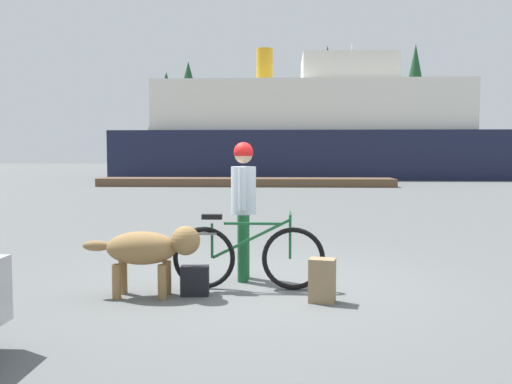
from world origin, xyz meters
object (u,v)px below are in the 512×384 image
object	(u,v)px
bicycle	(247,256)
handbag_pannier	(195,281)
dog	(149,249)
sailboat_moored	(351,170)
ferry_boat	(311,133)
person_cyclist	(243,197)
backpack	(322,280)

from	to	relation	value
bicycle	handbag_pannier	xyz separation A→B (m)	(-0.59, -0.30, -0.24)
dog	sailboat_moored	size ratio (longest dim) A/B	0.15
ferry_boat	handbag_pannier	bearing A→B (deg)	-95.33
person_cyclist	sailboat_moored	size ratio (longest dim) A/B	0.20
dog	backpack	size ratio (longest dim) A/B	2.80
backpack	ferry_boat	xyz separation A→B (m)	(1.42, 31.02, 2.80)
handbag_pannier	sailboat_moored	bearing A→B (deg)	79.71
handbag_pannier	ferry_boat	distance (m)	31.08
person_cyclist	sailboat_moored	world-z (taller)	sailboat_moored
dog	ferry_boat	distance (m)	31.18
dog	handbag_pannier	world-z (taller)	dog
handbag_pannier	sailboat_moored	size ratio (longest dim) A/B	0.04
person_cyclist	bicycle	bearing A→B (deg)	-80.57
bicycle	dog	xyz separation A→B (m)	(-1.10, -0.39, 0.14)
dog	backpack	bearing A→B (deg)	-3.89
person_cyclist	sailboat_moored	distance (m)	30.32
bicycle	sailboat_moored	bearing A→B (deg)	80.69
ferry_boat	dog	bearing A→B (deg)	-96.25
sailboat_moored	bicycle	bearing A→B (deg)	-99.31
backpack	handbag_pannier	world-z (taller)	backpack
ferry_boat	sailboat_moored	xyz separation A→B (m)	(2.70, -0.13, -2.52)
bicycle	sailboat_moored	size ratio (longest dim) A/B	0.20
person_cyclist	sailboat_moored	bearing A→B (deg)	80.38
sailboat_moored	person_cyclist	bearing A→B (deg)	-99.62
handbag_pannier	ferry_boat	world-z (taller)	ferry_boat
dog	handbag_pannier	size ratio (longest dim) A/B	3.98
person_cyclist	backpack	size ratio (longest dim) A/B	3.68
person_cyclist	ferry_boat	xyz separation A→B (m)	(2.37, 30.01, 1.96)
sailboat_moored	handbag_pannier	bearing A→B (deg)	-100.29
bicycle	sailboat_moored	world-z (taller)	sailboat_moored
dog	backpack	world-z (taller)	dog
bicycle	person_cyclist	size ratio (longest dim) A/B	1.03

